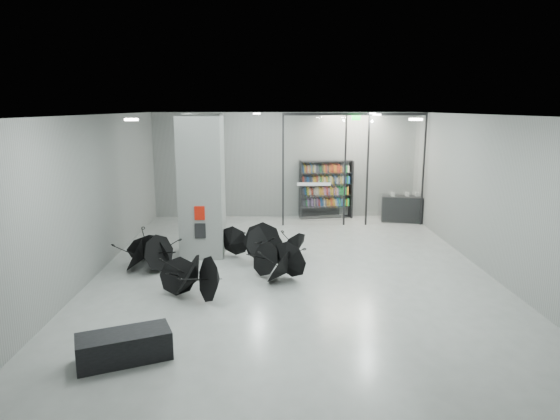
{
  "coord_description": "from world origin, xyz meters",
  "views": [
    {
      "loc": [
        -0.6,
        -11.77,
        4.18
      ],
      "look_at": [
        -0.3,
        1.5,
        1.4
      ],
      "focal_mm": 31.53,
      "sensor_mm": 36.0,
      "label": 1
    }
  ],
  "objects_px": {
    "shop_counter": "(403,209)",
    "umbrella_cluster": "(220,262)",
    "bench": "(124,347)",
    "bookshelf": "(326,189)",
    "column": "(202,186)"
  },
  "relations": [
    {
      "from": "column",
      "to": "umbrella_cluster",
      "type": "distance_m",
      "value": 2.48
    },
    {
      "from": "bench",
      "to": "bookshelf",
      "type": "distance_m",
      "value": 11.83
    },
    {
      "from": "column",
      "to": "shop_counter",
      "type": "bearing_deg",
      "value": 30.06
    },
    {
      "from": "shop_counter",
      "to": "umbrella_cluster",
      "type": "height_order",
      "value": "umbrella_cluster"
    },
    {
      "from": "bench",
      "to": "umbrella_cluster",
      "type": "distance_m",
      "value": 4.56
    },
    {
      "from": "bookshelf",
      "to": "bench",
      "type": "bearing_deg",
      "value": -121.96
    },
    {
      "from": "shop_counter",
      "to": "umbrella_cluster",
      "type": "xyz_separation_m",
      "value": [
        -6.26,
        -5.69,
        -0.17
      ]
    },
    {
      "from": "column",
      "to": "bench",
      "type": "relative_size",
      "value": 2.63
    },
    {
      "from": "shop_counter",
      "to": "column",
      "type": "bearing_deg",
      "value": -137.83
    },
    {
      "from": "bench",
      "to": "bookshelf",
      "type": "relative_size",
      "value": 0.69
    },
    {
      "from": "shop_counter",
      "to": "umbrella_cluster",
      "type": "relative_size",
      "value": 0.3
    },
    {
      "from": "umbrella_cluster",
      "to": "bench",
      "type": "bearing_deg",
      "value": -104.95
    },
    {
      "from": "bench",
      "to": "column",
      "type": "bearing_deg",
      "value": 62.89
    },
    {
      "from": "shop_counter",
      "to": "bench",
      "type": "bearing_deg",
      "value": -114.27
    },
    {
      "from": "shop_counter",
      "to": "umbrella_cluster",
      "type": "distance_m",
      "value": 8.47
    }
  ]
}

